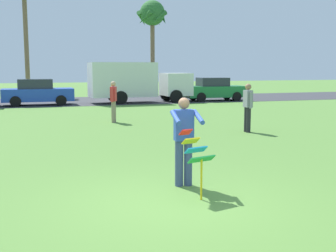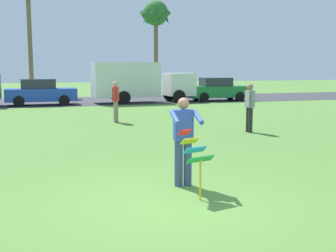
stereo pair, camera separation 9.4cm
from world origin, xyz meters
name	(u,v)px [view 1 (the left image)]	position (x,y,z in m)	size (l,w,h in m)	color
ground_plane	(173,203)	(0.00, 0.00, 0.00)	(120.00, 120.00, 0.00)	#568438
road_strip	(67,101)	(0.00, 22.86, 0.01)	(120.00, 8.00, 0.01)	#38383D
person_kite_flyer	(184,138)	(0.53, 0.93, 0.95)	(0.59, 0.69, 1.73)	#384772
kite_held	(196,153)	(0.48, 0.16, 0.82)	(0.53, 0.70, 1.20)	red
parked_car_blue	(37,93)	(-1.94, 20.46, 0.77)	(4.24, 1.90, 1.60)	#2347B7
parked_truck_white_box	(135,81)	(4.18, 20.46, 1.41)	(6.77, 2.29, 2.62)	silver
parked_car_green	(214,90)	(9.82, 20.46, 0.77)	(4.24, 1.91, 1.60)	#1E7238
palm_tree_centre_far	(152,17)	(7.66, 28.53, 6.51)	(2.58, 2.71, 7.88)	brown
person_walker_near	(113,100)	(1.01, 10.93, 0.93)	(0.34, 0.54, 1.73)	gray
person_walker_far	(248,106)	(5.07, 6.79, 0.93)	(0.24, 0.57, 1.73)	#26262B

